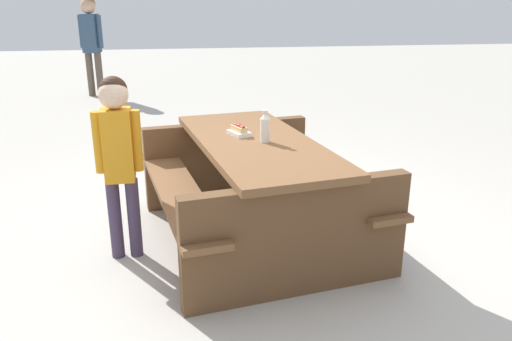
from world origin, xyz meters
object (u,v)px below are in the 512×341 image
soda_bottle (265,128)px  child_in_coat (118,146)px  picnic_table (256,181)px  hotdog_tray (239,131)px  bystander_adult (91,34)px

soda_bottle → child_in_coat: child_in_coat is taller
picnic_table → soda_bottle: 0.42m
picnic_table → soda_bottle: bearing=-139.6°
soda_bottle → hotdog_tray: bearing=36.1°
soda_bottle → child_in_coat: bearing=94.3°
bystander_adult → hotdog_tray: bearing=-162.7°
hotdog_tray → child_in_coat: size_ratio=0.17×
hotdog_tray → child_in_coat: (-0.28, 0.82, 0.01)m
hotdog_tray → bystander_adult: (5.97, 1.86, 0.31)m
picnic_table → child_in_coat: size_ratio=1.63×
bystander_adult → child_in_coat: bearing=-170.6°
hotdog_tray → bystander_adult: bystander_adult is taller
hotdog_tray → child_in_coat: 0.87m
picnic_table → child_in_coat: 0.99m
soda_bottle → child_in_coat: size_ratio=0.18×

